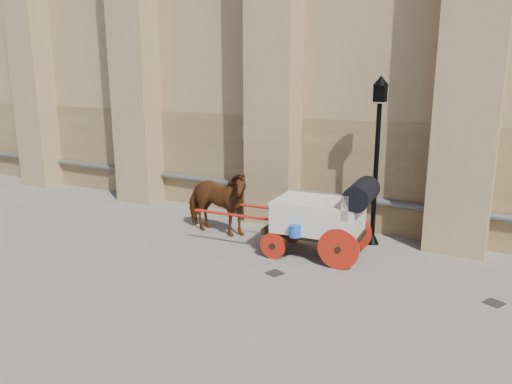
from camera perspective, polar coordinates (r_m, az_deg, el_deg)
The scene contains 6 objects.
ground at distance 11.17m, azimuth -2.12°, elevation -8.80°, with size 90.00×90.00×0.00m, color #6C675B.
horse at distance 13.26m, azimuth -4.58°, elevation -1.10°, with size 0.97×2.12×1.79m, color brown.
carriage at distance 11.69m, azimuth 7.82°, elevation -2.58°, with size 4.41×1.65×1.89m.
street_lamp at distance 12.54m, azimuth 13.62°, elevation 3.93°, with size 0.39×0.39×4.17m.
drain_grate_near at distance 10.95m, azimuth 2.17°, elevation -9.24°, with size 0.32×0.32×0.01m, color black.
drain_grate_far at distance 10.64m, azimuth 25.56°, elevation -11.36°, with size 0.32×0.32×0.01m, color black.
Camera 1 is at (5.40, -8.79, 4.27)m, focal length 35.00 mm.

